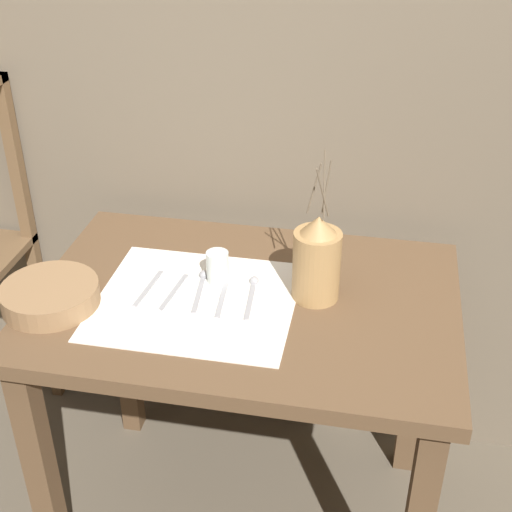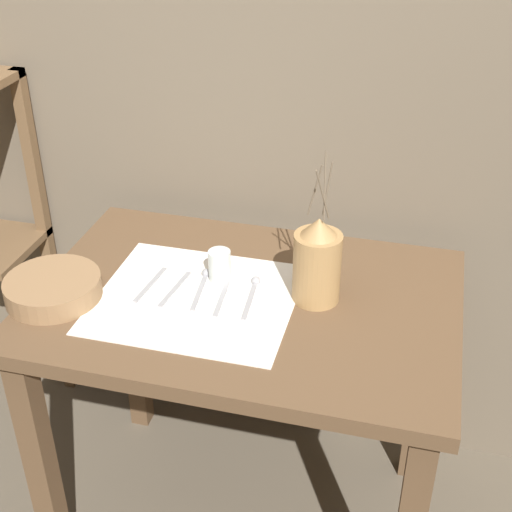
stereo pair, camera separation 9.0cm
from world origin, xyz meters
The scene contains 11 objects.
stone_wall_back centered at (0.00, 0.47, 1.20)m, with size 7.00×0.06×2.40m.
wooden_table centered at (0.00, 0.00, 0.67)m, with size 1.04×0.71×0.80m.
linen_cloth centered at (-0.11, -0.04, 0.80)m, with size 0.48×0.42×0.00m.
pitcher_with_flowers centered at (0.17, 0.04, 0.90)m, with size 0.12×0.12×0.38m.
wooden_bowl centered at (-0.45, -0.12, 0.83)m, with size 0.23×0.23×0.05m.
glass_tumbler_near centered at (-0.08, 0.06, 0.84)m, with size 0.06×0.06×0.08m.
fork_inner centered at (-0.24, -0.02, 0.80)m, with size 0.03×0.16×0.00m.
fork_outer centered at (-0.17, -0.02, 0.80)m, with size 0.03×0.16×0.00m.
spoon_inner centered at (-0.12, 0.04, 0.81)m, with size 0.03×0.17×0.02m.
knife_center centered at (-0.05, -0.02, 0.80)m, with size 0.03×0.16×0.00m.
spoon_outer centered at (0.01, 0.03, 0.81)m, with size 0.03×0.17×0.02m.
Camera 1 is at (0.30, -1.40, 1.79)m, focal length 50.00 mm.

